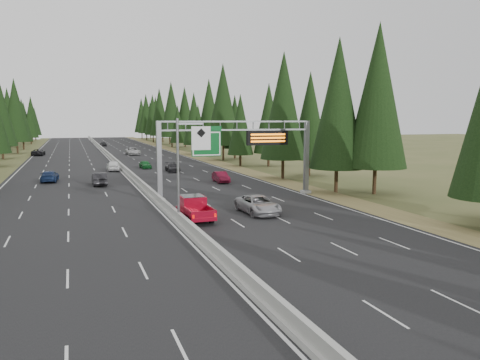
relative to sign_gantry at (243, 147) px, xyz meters
name	(u,v)px	position (x,y,z in m)	size (l,w,h in m)	color
road	(115,163)	(-8.92, 45.12, -5.23)	(32.00, 260.00, 0.08)	black
shoulder_right	(207,160)	(8.88, 45.12, -5.24)	(3.60, 260.00, 0.06)	olive
shoulder_left	(9,166)	(-26.72, 45.12, -5.24)	(3.60, 260.00, 0.06)	#444E24
median_barrier	(115,161)	(-8.92, 45.12, -4.85)	(0.70, 260.00, 0.85)	#959690
sign_gantry	(243,147)	(0.00, 0.00, 0.00)	(16.75, 0.98, 7.80)	slate
hov_sign_pole	(186,163)	(-8.33, -9.92, -0.54)	(2.80, 0.50, 8.00)	slate
tree_row_right	(234,111)	(12.99, 40.26, 4.41)	(11.66, 242.61, 18.94)	black
silver_minivan	(258,205)	(-1.76, -8.42, -4.43)	(2.52, 5.46, 1.52)	#9E9DA2
red_pickup	(194,206)	(-7.42, -8.61, -4.19)	(1.98, 5.53, 1.80)	black
car_ahead_green	(145,164)	(-5.19, 32.22, -4.55)	(1.50, 3.74, 1.27)	#166226
car_ahead_dkred	(221,177)	(1.27, 11.63, -4.51)	(1.43, 4.10, 1.35)	maroon
car_ahead_dkgrey	(172,167)	(-1.99, 25.90, -4.54)	(1.81, 4.45, 1.29)	black
car_ahead_white	(133,151)	(-3.37, 63.08, -4.36)	(2.74, 5.95, 1.65)	#B3B3B3
car_ahead_far	(103,144)	(-7.42, 100.65, -4.50)	(1.62, 4.03, 1.37)	black
car_onc_near	(99,179)	(-13.42, 14.24, -4.44)	(1.59, 4.57, 1.51)	black
car_onc_blue	(50,176)	(-19.24, 19.69, -4.48)	(1.98, 4.87, 1.41)	navy
car_onc_white	(113,166)	(-10.42, 30.47, -4.39)	(1.88, 4.67, 1.59)	white
car_onc_far	(38,152)	(-23.42, 68.41, -4.46)	(2.42, 5.24, 1.46)	black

